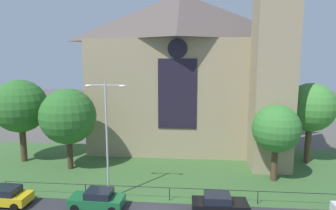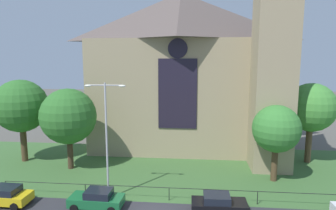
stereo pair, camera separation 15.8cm
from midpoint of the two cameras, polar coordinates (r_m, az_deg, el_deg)
ground at (r=33.09m, az=-0.25°, el=-11.84°), size 160.00×160.00×0.00m
grass_verge at (r=31.24m, az=-0.62°, el=-13.13°), size 120.00×20.00×0.01m
church_building at (r=39.24m, az=3.60°, el=6.76°), size 23.20×16.20×26.00m
iron_railing at (r=25.74m, az=0.39°, el=-15.79°), size 28.81×0.07×1.13m
tree_left_far at (r=37.43m, az=-26.12°, el=-0.21°), size 5.93×5.93×9.39m
tree_right_far at (r=36.86m, az=25.74°, el=-0.48°), size 5.42×5.42×9.04m
tree_left_near at (r=33.02m, az=-18.34°, el=-2.08°), size 5.84×5.84×8.64m
tree_right_near at (r=30.11m, az=20.10°, el=-4.34°), size 4.51×4.51×7.41m
streetlamp_near at (r=24.94m, az=-11.51°, el=-4.34°), size 3.37×0.26×9.79m
parked_car_yellow at (r=28.43m, az=-28.59°, el=-14.94°), size 4.25×2.12×1.51m
parked_car_green at (r=25.29m, az=-13.19°, el=-17.06°), size 4.25×2.12×1.51m
parked_car_black at (r=24.26m, az=9.81°, el=-18.12°), size 4.25×2.12×1.51m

